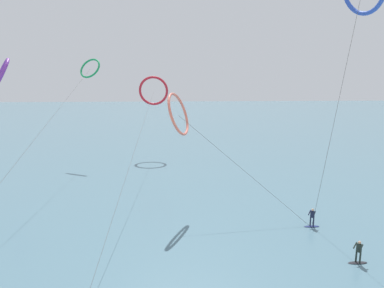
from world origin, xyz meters
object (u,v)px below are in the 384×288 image
(surfer_charcoal, at_px, (358,253))
(kite_violet, at_px, (1,73))
(kite_crimson, at_px, (153,91))
(kite_coral, at_px, (179,114))
(kite_emerald, at_px, (90,69))
(surfer_navy, at_px, (312,219))

(surfer_charcoal, bearing_deg, kite_violet, 13.71)
(kite_crimson, height_order, kite_coral, kite_crimson)
(kite_emerald, bearing_deg, kite_coral, -32.09)
(kite_violet, xyz_separation_m, kite_crimson, (22.47, 4.52, -2.86))
(surfer_charcoal, xyz_separation_m, surfer_navy, (-0.76, 6.20, 0.00))
(kite_violet, distance_m, kite_crimson, 23.09)
(kite_emerald, bearing_deg, surfer_charcoal, -25.33)
(kite_crimson, bearing_deg, kite_coral, 101.70)
(kite_violet, height_order, kite_coral, kite_violet)
(kite_crimson, bearing_deg, kite_violet, 15.09)
(surfer_navy, distance_m, kite_coral, 15.53)
(surfer_charcoal, xyz_separation_m, kite_violet, (-38.48, 32.39, 13.18))
(surfer_charcoal, distance_m, kite_violet, 51.99)
(surfer_navy, height_order, kite_coral, kite_coral)
(kite_emerald, relative_size, kite_crimson, 1.04)
(surfer_navy, height_order, kite_emerald, kite_emerald)
(kite_violet, distance_m, kite_emerald, 12.82)
(kite_emerald, xyz_separation_m, kite_crimson, (9.82, 2.52, -3.58))
(surfer_navy, distance_m, kite_emerald, 40.21)
(surfer_charcoal, relative_size, surfer_navy, 1.00)
(surfer_charcoal, xyz_separation_m, kite_crimson, (-16.01, 36.91, 10.33))
(surfer_charcoal, bearing_deg, surfer_navy, -29.17)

